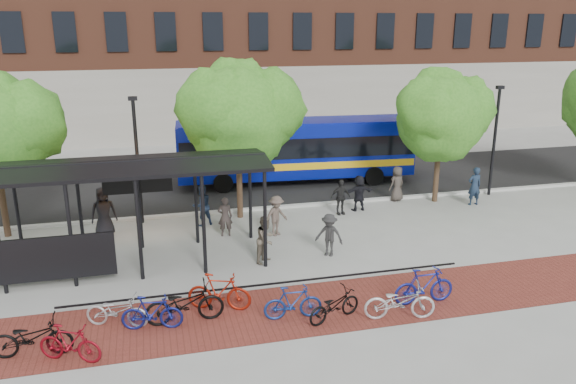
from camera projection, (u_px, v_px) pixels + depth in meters
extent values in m
plane|color=#9E9E99|center=(333.00, 238.00, 21.23)|extent=(160.00, 160.00, 0.00)
cube|color=black|center=(283.00, 183.00, 28.66)|extent=(160.00, 8.00, 0.01)
cube|color=#B7B7B2|center=(304.00, 205.00, 24.93)|extent=(160.00, 0.25, 0.12)
cube|color=maroon|center=(322.00, 307.00, 16.12)|extent=(24.00, 3.00, 0.01)
cube|color=black|center=(271.00, 298.00, 16.65)|extent=(12.00, 0.05, 0.95)
cylinder|color=black|center=(17.00, 213.00, 18.97)|extent=(0.12, 0.12, 3.30)
cylinder|color=black|center=(71.00, 236.00, 16.93)|extent=(0.12, 0.12, 3.30)
cylinder|color=black|center=(80.00, 209.00, 19.44)|extent=(0.12, 0.12, 3.30)
cylinder|color=black|center=(139.00, 230.00, 17.40)|extent=(0.12, 0.12, 3.30)
cylinder|color=black|center=(139.00, 204.00, 19.91)|extent=(0.12, 0.12, 3.30)
cylinder|color=black|center=(204.00, 225.00, 17.87)|extent=(0.12, 0.12, 3.30)
cylinder|color=black|center=(196.00, 200.00, 20.37)|extent=(0.12, 0.12, 3.30)
cylinder|color=black|center=(265.00, 220.00, 18.33)|extent=(0.12, 0.12, 3.30)
cylinder|color=black|center=(250.00, 196.00, 20.84)|extent=(0.12, 0.12, 3.30)
cube|color=black|center=(38.00, 260.00, 16.84)|extent=(4.50, 0.08, 1.40)
cube|color=black|center=(101.00, 171.00, 17.25)|extent=(10.60, 1.65, 0.29)
cube|color=black|center=(104.00, 161.00, 18.55)|extent=(10.60, 1.65, 0.29)
cube|color=black|center=(106.00, 167.00, 19.31)|extent=(9.00, 0.10, 0.40)
cube|color=black|center=(138.00, 183.00, 19.78)|extent=(2.40, 0.12, 0.70)
cube|color=#FF7200|center=(138.00, 183.00, 19.86)|extent=(2.20, 0.02, 0.55)
cylinder|color=#382619|center=(4.00, 206.00, 21.14)|extent=(0.24, 0.24, 2.38)
sphere|color=#30721E|center=(22.00, 123.00, 20.67)|extent=(3.20, 3.20, 3.20)
cylinder|color=#382619|center=(240.00, 188.00, 23.23)|extent=(0.24, 0.24, 2.52)
sphere|color=#30721E|center=(238.00, 118.00, 22.38)|extent=(4.20, 4.20, 4.20)
sphere|color=#30721E|center=(262.00, 108.00, 22.73)|extent=(3.36, 3.36, 3.36)
sphere|color=#30721E|center=(217.00, 109.00, 21.79)|extent=(3.15, 3.15, 3.15)
sphere|color=#30721E|center=(238.00, 96.00, 22.55)|extent=(2.94, 2.94, 2.94)
cylinder|color=#382619|center=(436.00, 177.00, 25.37)|extent=(0.24, 0.24, 2.27)
sphere|color=#30721E|center=(441.00, 119.00, 24.60)|extent=(3.80, 3.80, 3.80)
sphere|color=#30721E|center=(459.00, 110.00, 24.93)|extent=(3.04, 3.04, 3.04)
sphere|color=#30721E|center=(429.00, 111.00, 24.03)|extent=(2.85, 2.85, 2.85)
sphere|color=#30721E|center=(440.00, 99.00, 24.77)|extent=(2.66, 2.66, 2.66)
cylinder|color=black|center=(138.00, 163.00, 22.21)|extent=(0.14, 0.14, 5.00)
cube|color=black|center=(133.00, 98.00, 21.48)|extent=(0.35, 0.20, 0.15)
cylinder|color=black|center=(494.00, 143.00, 25.96)|extent=(0.14, 0.14, 5.00)
cube|color=black|center=(500.00, 87.00, 25.22)|extent=(0.35, 0.20, 0.15)
cube|color=#07158F|center=(296.00, 148.00, 28.30)|extent=(11.93, 3.40, 2.70)
cube|color=black|center=(296.00, 143.00, 28.23)|extent=(11.70, 3.43, 0.98)
cube|color=yellow|center=(296.00, 161.00, 28.49)|extent=(11.82, 3.45, 0.34)
cube|color=#07158F|center=(296.00, 122.00, 27.92)|extent=(11.68, 3.13, 0.18)
cylinder|color=black|center=(223.00, 183.00, 26.85)|extent=(0.96, 0.34, 0.94)
cylinder|color=black|center=(220.00, 170.00, 29.25)|extent=(0.96, 0.34, 0.94)
cylinder|color=black|center=(374.00, 176.00, 28.10)|extent=(0.96, 0.34, 0.94)
cylinder|color=black|center=(359.00, 164.00, 30.50)|extent=(0.96, 0.34, 0.94)
imported|color=black|center=(32.00, 337.00, 13.60)|extent=(1.97, 0.82, 1.01)
imported|color=maroon|center=(70.00, 343.00, 13.38)|extent=(1.66, 1.09, 0.97)
imported|color=#AFB0B2|center=(117.00, 311.00, 14.96)|extent=(1.82, 1.15, 0.90)
imported|color=navy|center=(152.00, 313.00, 14.79)|extent=(1.68, 0.71, 0.98)
imported|color=black|center=(185.00, 304.00, 15.12)|extent=(2.14, 0.79, 1.12)
imported|color=maroon|center=(219.00, 292.00, 15.81)|extent=(1.90, 1.14, 1.10)
imported|color=navy|center=(293.00, 303.00, 15.33)|extent=(1.65, 0.57, 0.98)
imported|color=black|center=(334.00, 305.00, 15.28)|extent=(1.78, 1.13, 0.88)
imported|color=#B4B3B6|center=(400.00, 302.00, 15.33)|extent=(2.06, 1.05, 1.03)
imported|color=navy|center=(424.00, 286.00, 16.16)|extent=(1.83, 0.52, 1.10)
imported|color=black|center=(104.00, 212.00, 21.16)|extent=(1.05, 0.78, 1.95)
imported|color=#3A312F|center=(225.00, 217.00, 21.30)|extent=(0.58, 0.40, 1.54)
imported|color=#22314F|center=(202.00, 205.00, 22.39)|extent=(1.00, 0.90, 1.67)
imported|color=brown|center=(276.00, 216.00, 21.34)|extent=(1.17, 1.01, 1.57)
imported|color=black|center=(340.00, 197.00, 23.73)|extent=(0.93, 0.48, 1.52)
imported|color=black|center=(359.00, 193.00, 24.22)|extent=(1.49, 0.56, 1.57)
imported|color=#3E3631|center=(397.00, 184.00, 25.54)|extent=(0.91, 0.75, 1.61)
imported|color=#1A293E|center=(474.00, 186.00, 24.94)|extent=(0.64, 0.42, 1.74)
imported|color=brown|center=(266.00, 239.00, 18.92)|extent=(1.00, 1.01, 1.64)
imported|color=#272727|center=(329.00, 235.00, 19.46)|extent=(1.14, 1.03, 1.53)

